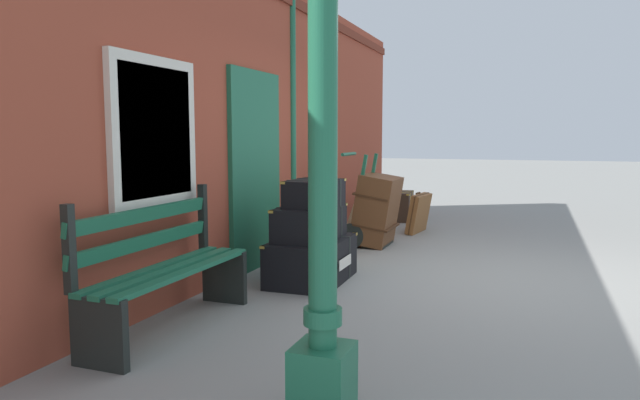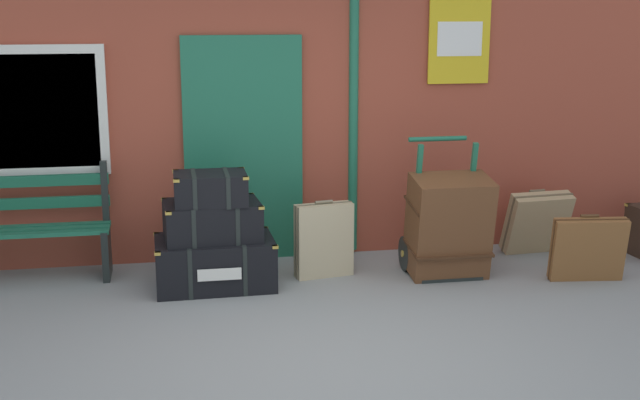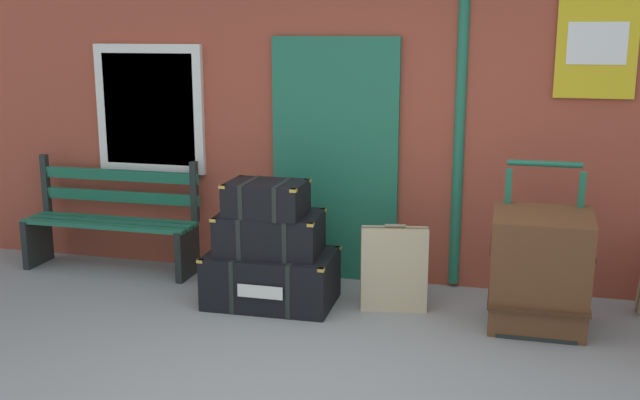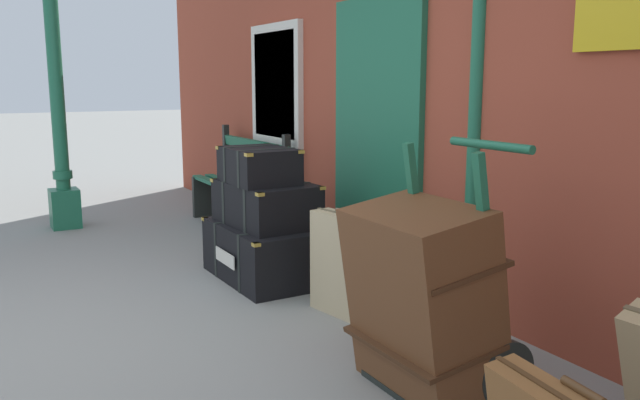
# 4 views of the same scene
# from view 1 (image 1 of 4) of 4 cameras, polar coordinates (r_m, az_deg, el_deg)

# --- Properties ---
(ground_plane) EXTENTS (60.00, 60.00, 0.00)m
(ground_plane) POSITION_cam_1_polar(r_m,az_deg,el_deg) (5.99, 16.64, -7.62)
(ground_plane) COLOR gray
(brick_facade) EXTENTS (10.40, 0.35, 3.20)m
(brick_facade) POSITION_cam_1_polar(r_m,az_deg,el_deg) (6.50, -6.60, 7.90)
(brick_facade) COLOR #9E422D
(brick_facade) RESTS_ON ground
(lamp_post) EXTENTS (0.28, 0.28, 3.00)m
(lamp_post) POSITION_cam_1_polar(r_m,az_deg,el_deg) (2.73, 0.27, 0.47)
(lamp_post) COLOR #1E6647
(lamp_post) RESTS_ON ground
(platform_bench) EXTENTS (1.60, 0.43, 1.01)m
(platform_bench) POSITION_cam_1_polar(r_m,az_deg,el_deg) (4.39, -15.12, -6.70)
(platform_bench) COLOR #1E6647
(platform_bench) RESTS_ON ground
(steamer_trunk_base) EXTENTS (1.02, 0.68, 0.43)m
(steamer_trunk_base) POSITION_cam_1_polar(r_m,az_deg,el_deg) (5.67, -0.83, -5.96)
(steamer_trunk_base) COLOR black
(steamer_trunk_base) RESTS_ON ground
(steamer_trunk_middle) EXTENTS (0.84, 0.60, 0.33)m
(steamer_trunk_middle) POSITION_cam_1_polar(r_m,az_deg,el_deg) (5.59, -1.01, -2.27)
(steamer_trunk_middle) COLOR black
(steamer_trunk_middle) RESTS_ON steamer_trunk_base
(steamer_trunk_top) EXTENTS (0.61, 0.45, 0.27)m
(steamer_trunk_top) POSITION_cam_1_polar(r_m,az_deg,el_deg) (5.53, -0.57, 0.66)
(steamer_trunk_top) COLOR black
(steamer_trunk_top) RESTS_ON steamer_trunk_middle
(porters_trolley) EXTENTS (0.71, 0.57, 1.20)m
(porters_trolley) POSITION_cam_1_polar(r_m,az_deg,el_deg) (7.59, 4.36, -2.35)
(porters_trolley) COLOR black
(porters_trolley) RESTS_ON ground
(large_brown_trunk) EXTENTS (0.70, 0.57, 0.94)m
(large_brown_trunk) POSITION_cam_1_polar(r_m,az_deg,el_deg) (7.51, 5.63, -0.94)
(large_brown_trunk) COLOR brown
(large_brown_trunk) RESTS_ON ground
(suitcase_charcoal) EXTENTS (0.64, 0.40, 0.63)m
(suitcase_charcoal) POSITION_cam_1_polar(r_m,az_deg,el_deg) (8.70, 4.06, -0.96)
(suitcase_charcoal) COLOR tan
(suitcase_charcoal) RESTS_ON ground
(suitcase_caramel) EXTENTS (0.53, 0.24, 0.70)m
(suitcase_caramel) POSITION_cam_1_polar(r_m,az_deg,el_deg) (6.58, 1.35, -3.17)
(suitcase_caramel) COLOR tan
(suitcase_caramel) RESTS_ON ground
(suitcase_tan) EXTENTS (0.66, 0.29, 0.60)m
(suitcase_tan) POSITION_cam_1_polar(r_m,az_deg,el_deg) (8.59, 9.74, -1.29)
(suitcase_tan) COLOR brown
(suitcase_tan) RESTS_ON ground
(corner_trunk) EXTENTS (0.73, 0.55, 0.49)m
(corner_trunk) POSITION_cam_1_polar(r_m,az_deg,el_deg) (9.83, 7.62, -0.58)
(corner_trunk) COLOR #332319
(corner_trunk) RESTS_ON ground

